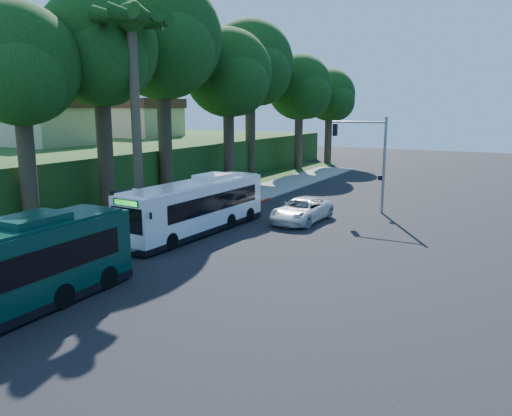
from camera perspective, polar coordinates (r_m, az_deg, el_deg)
The scene contains 18 objects.
ground at distance 30.43m, azimuth 0.61°, elevation -3.12°, with size 140.00×140.00×0.00m, color black.
sidewalk at distance 34.32m, azimuth -10.25°, elevation -1.53°, with size 4.50×70.00×0.12m, color gray.
red_curb at distance 29.89m, azimuth -11.55°, elevation -3.49°, with size 0.25×30.00×0.13m, color maroon.
grass_verge at distance 41.66m, azimuth -12.14°, elevation 0.62°, with size 8.00×70.00×0.06m, color #234719.
bus_shelter at distance 31.80m, azimuth -13.49°, elevation 0.53°, with size 3.20×1.51×2.55m.
stop_sign_pole at distance 28.97m, azimuth -13.57°, elevation 0.05°, with size 0.35×0.06×3.17m.
traffic_signal_pole at distance 37.57m, azimuth 12.98°, elevation 6.21°, with size 4.10×0.30×7.00m.
palm_tree at distance 33.26m, azimuth -14.03°, elevation 19.28°, with size 4.20×4.20×14.40m.
hillside_backdrop at distance 57.63m, azimuth -15.88°, elevation 5.78°, with size 24.00×60.00×8.80m.
tree_0 at distance 37.05m, azimuth -17.36°, elevation 16.43°, with size 8.40×8.00×15.70m.
tree_1 at distance 43.81m, azimuth -10.61°, elevation 17.88°, with size 10.50×10.00×18.26m.
tree_2 at distance 49.32m, azimuth -3.11°, elevation 14.67°, with size 8.82×8.40×15.12m.
tree_3 at distance 57.33m, azimuth -0.57°, elevation 15.73°, with size 10.08×9.60×17.28m.
tree_4 at distance 63.30m, azimuth 5.05°, elevation 13.23°, with size 8.40×8.00×14.14m.
tree_5 at distance 70.35m, azimuth 8.44°, elevation 12.34°, with size 7.35×7.00×12.86m.
tree_6 at distance 33.38m, azimuth -25.39°, elevation 13.91°, with size 7.56×7.20×13.74m.
white_bus at distance 30.89m, azimuth -6.78°, elevation 0.24°, with size 3.01×11.72×3.46m.
pickup at distance 33.97m, azimuth 5.24°, elevation -0.26°, with size 2.64×5.72×1.59m, color silver.
Camera 1 is at (13.66, -26.11, 7.60)m, focal length 35.00 mm.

